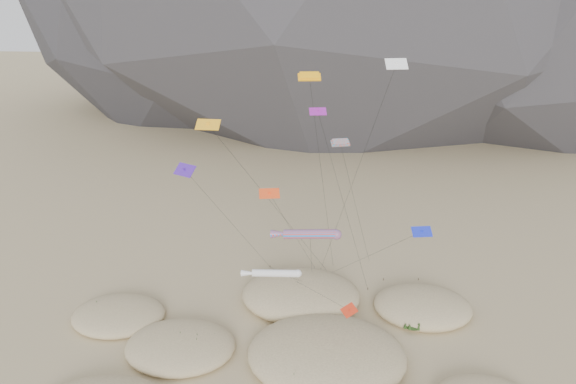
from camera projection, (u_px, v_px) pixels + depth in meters
The scene contains 8 objects.
dunes at pixel (288, 357), 55.88m from camera, with size 48.13×35.40×3.73m.
dune_grass at pixel (299, 373), 53.38m from camera, with size 43.89×28.70×1.40m.
kite_stakes at pixel (329, 277), 72.09m from camera, with size 20.36×4.73×0.30m.
rainbow_tube_kite at pixel (308, 234), 58.91m from camera, with size 7.59×10.05×11.73m.
white_tube_kite at pixel (273, 273), 55.07m from camera, with size 6.20×14.43×9.53m.
orange_parafoil at pixel (310, 80), 56.38m from camera, with size 4.12×11.33×27.31m.
multi_parafoil at pixel (341, 145), 57.85m from camera, with size 5.52×13.83×20.66m.
delta_kites at pixel (290, 170), 55.29m from camera, with size 25.55×20.71×29.04m.
Camera 1 is at (3.45, -41.18, 35.93)m, focal length 35.00 mm.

